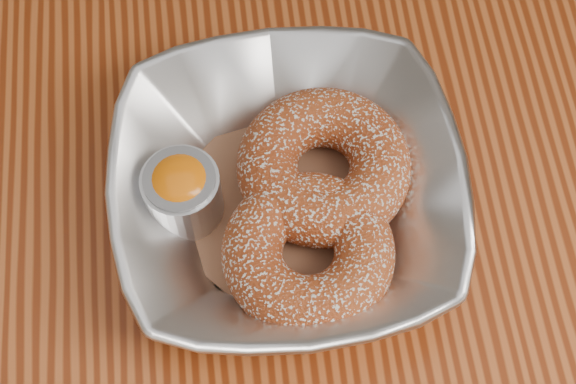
{
  "coord_description": "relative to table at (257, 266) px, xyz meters",
  "views": [
    {
      "loc": [
        -0.01,
        -0.25,
        1.29
      ],
      "look_at": [
        0.02,
        -0.0,
        0.78
      ],
      "focal_mm": 55.0,
      "sensor_mm": 36.0,
      "label": 1
    }
  ],
  "objects": [
    {
      "name": "ramekin",
      "position": [
        -0.04,
        0.0,
        0.13
      ],
      "size": [
        0.05,
        0.05,
        0.05
      ],
      "color": "silver",
      "rests_on": "table"
    },
    {
      "name": "serving_bowl",
      "position": [
        0.02,
        -0.0,
        0.13
      ],
      "size": [
        0.23,
        0.23,
        0.06
      ],
      "primitive_type": "imported",
      "color": "silver",
      "rests_on": "table"
    },
    {
      "name": "donut_back",
      "position": [
        0.05,
        0.01,
        0.13
      ],
      "size": [
        0.12,
        0.12,
        0.04
      ],
      "primitive_type": "torus",
      "rotation": [
        0.0,
        0.0,
        0.02
      ],
      "color": "#923A17",
      "rests_on": "parchment"
    },
    {
      "name": "table",
      "position": [
        0.0,
        0.0,
        0.0
      ],
      "size": [
        1.2,
        0.8,
        0.75
      ],
      "color": "#8E3C17",
      "rests_on": "ground_plane"
    },
    {
      "name": "donut_front",
      "position": [
        0.03,
        -0.05,
        0.13
      ],
      "size": [
        0.13,
        0.13,
        0.04
      ],
      "primitive_type": "torus",
      "rotation": [
        0.0,
        0.0,
        0.27
      ],
      "color": "#923A17",
      "rests_on": "parchment"
    },
    {
      "name": "parchment",
      "position": [
        0.02,
        -0.0,
        0.11
      ],
      "size": [
        0.21,
        0.21,
        0.0
      ],
      "primitive_type": "cube",
      "rotation": [
        0.0,
        0.0,
        0.76
      ],
      "color": "brown",
      "rests_on": "table"
    }
  ]
}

